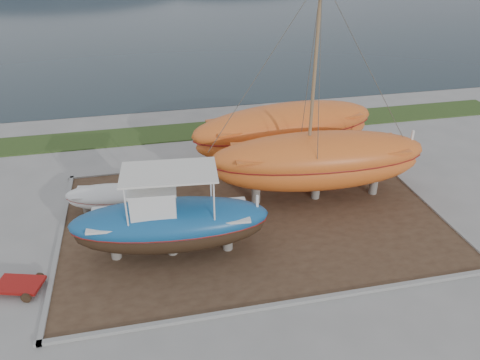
{
  "coord_description": "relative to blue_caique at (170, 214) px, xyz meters",
  "views": [
    {
      "loc": [
        -4.8,
        -14.7,
        12.78
      ],
      "look_at": [
        -0.67,
        4.0,
        2.23
      ],
      "focal_mm": 35.0,
      "sensor_mm": 36.0,
      "label": 1
    }
  ],
  "objects": [
    {
      "name": "blue_caique",
      "position": [
        0.0,
        0.0,
        0.0
      ],
      "size": [
        8.59,
        3.34,
        4.04
      ],
      "primitive_type": null,
      "rotation": [
        0.0,
        0.0,
        -0.09
      ],
      "color": "#175590",
      "rests_on": "dirt_patch"
    },
    {
      "name": "orange_bare_hull",
      "position": [
        7.26,
        7.17,
        -0.2
      ],
      "size": [
        11.48,
        4.87,
        3.65
      ],
      "primitive_type": null,
      "rotation": [
        0.0,
        0.0,
        0.14
      ],
      "color": "orange",
      "rests_on": "dirt_patch"
    },
    {
      "name": "dirt_patch",
      "position": [
        4.13,
        2.01,
        -2.05
      ],
      "size": [
        18.0,
        12.0,
        0.06
      ],
      "primitive_type": "cube",
      "color": "#422D1E",
      "rests_on": "ground"
    },
    {
      "name": "curb_frame",
      "position": [
        4.13,
        2.01,
        -2.0
      ],
      "size": [
        18.6,
        12.6,
        0.15
      ],
      "primitive_type": null,
      "color": "gray",
      "rests_on": "ground"
    },
    {
      "name": "ground",
      "position": [
        4.13,
        -1.99,
        -2.08
      ],
      "size": [
        140.0,
        140.0,
        0.0
      ],
      "primitive_type": "plane",
      "color": "gray",
      "rests_on": "ground"
    },
    {
      "name": "grass_strip",
      "position": [
        4.13,
        13.51,
        -2.04
      ],
      "size": [
        44.0,
        3.0,
        0.08
      ],
      "primitive_type": "cube",
      "color": "#284219",
      "rests_on": "ground"
    },
    {
      "name": "red_trailer",
      "position": [
        -6.12,
        -1.04,
        -1.89
      ],
      "size": [
        2.89,
        2.01,
        0.37
      ],
      "primitive_type": null,
      "rotation": [
        0.0,
        0.0,
        -0.29
      ],
      "color": "#9D1511",
      "rests_on": "ground"
    },
    {
      "name": "sea",
      "position": [
        4.13,
        68.01,
        -2.08
      ],
      "size": [
        260.0,
        100.0,
        0.04
      ],
      "primitive_type": null,
      "color": "#15252B",
      "rests_on": "ground"
    },
    {
      "name": "orange_sailboat",
      "position": [
        7.77,
        3.13,
        3.4
      ],
      "size": [
        11.21,
        4.0,
        10.83
      ],
      "primitive_type": null,
      "rotation": [
        0.0,
        0.0,
        -0.07
      ],
      "color": "orange",
      "rests_on": "dirt_patch"
    },
    {
      "name": "white_dinghy",
      "position": [
        -2.57,
        4.03,
        -1.34
      ],
      "size": [
        4.76,
        2.44,
        1.36
      ],
      "primitive_type": null,
      "rotation": [
        0.0,
        0.0,
        -0.17
      ],
      "color": "white",
      "rests_on": "dirt_patch"
    }
  ]
}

